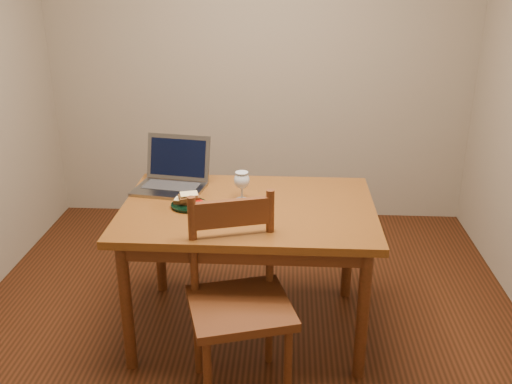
# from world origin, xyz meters

# --- Properties ---
(floor) EXTENTS (3.20, 3.20, 0.02)m
(floor) POSITION_xyz_m (0.00, 0.00, -0.01)
(floor) COLOR black
(floor) RESTS_ON ground
(back_wall) EXTENTS (3.20, 0.02, 2.60)m
(back_wall) POSITION_xyz_m (0.00, 1.61, 1.30)
(back_wall) COLOR gray
(back_wall) RESTS_ON floor
(front_wall) EXTENTS (3.20, 0.02, 2.60)m
(front_wall) POSITION_xyz_m (0.00, -1.61, 1.30)
(front_wall) COLOR gray
(front_wall) RESTS_ON floor
(table) EXTENTS (1.30, 0.90, 0.74)m
(table) POSITION_xyz_m (0.03, 0.00, 0.65)
(table) COLOR #4D2C0C
(table) RESTS_ON floor
(chair) EXTENTS (0.55, 0.53, 0.48)m
(chair) POSITION_xyz_m (0.02, -0.47, 0.52)
(chair) COLOR #3E220D
(chair) RESTS_ON floor
(plate) EXTENTS (0.19, 0.19, 0.02)m
(plate) POSITION_xyz_m (-0.27, -0.02, 0.75)
(plate) COLOR black
(plate) RESTS_ON table
(sandwich_cheese) EXTENTS (0.10, 0.07, 0.03)m
(sandwich_cheese) POSITION_xyz_m (-0.30, -0.01, 0.77)
(sandwich_cheese) COLOR #381E0C
(sandwich_cheese) RESTS_ON plate
(sandwich_tomato) EXTENTS (0.10, 0.08, 0.03)m
(sandwich_tomato) POSITION_xyz_m (-0.24, -0.03, 0.77)
(sandwich_tomato) COLOR #381E0C
(sandwich_tomato) RESTS_ON plate
(sandwich_top) EXTENTS (0.12, 0.09, 0.03)m
(sandwich_top) POSITION_xyz_m (-0.27, -0.02, 0.79)
(sandwich_top) COLOR #381E0C
(sandwich_top) RESTS_ON plate
(milk_glass) EXTENTS (0.08, 0.08, 0.16)m
(milk_glass) POSITION_xyz_m (-0.01, 0.08, 0.82)
(milk_glass) COLOR white
(milk_glass) RESTS_ON table
(laptop) EXTENTS (0.42, 0.39, 0.27)m
(laptop) POSITION_xyz_m (-0.41, 0.27, 0.81)
(laptop) COLOR slate
(laptop) RESTS_ON table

